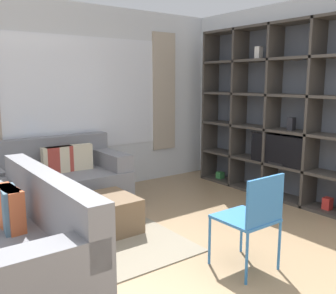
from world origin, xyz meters
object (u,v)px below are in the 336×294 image
object	(u,v)px
shelving_unit	(275,113)
ottoman	(99,216)
couch_side	(10,248)
couch_main	(54,183)
folding_chair	(253,214)

from	to	relation	value
shelving_unit	ottoman	size ratio (longest dim) A/B	3.31
couch_side	ottoman	distance (m)	1.20
shelving_unit	couch_side	world-z (taller)	shelving_unit
shelving_unit	ottoman	xyz separation A→B (m)	(-2.66, 0.20, -0.99)
shelving_unit	couch_main	world-z (taller)	shelving_unit
shelving_unit	folding_chair	size ratio (longest dim) A/B	2.99
couch_side	shelving_unit	bearing A→B (deg)	95.75
couch_side	ottoman	world-z (taller)	couch_side
shelving_unit	couch_side	bearing A→B (deg)	-174.25
ottoman	folding_chair	world-z (taller)	folding_chair
couch_main	ottoman	world-z (taller)	couch_main
shelving_unit	folding_chair	bearing A→B (deg)	-145.85
couch_main	couch_side	size ratio (longest dim) A/B	0.91
folding_chair	ottoman	bearing A→B (deg)	-65.62
ottoman	folding_chair	distance (m)	1.71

